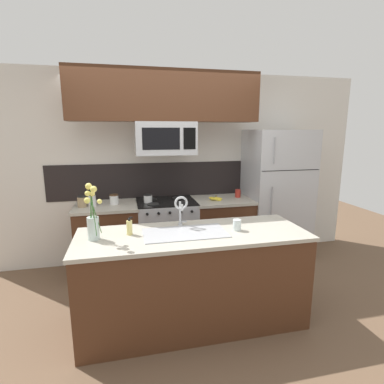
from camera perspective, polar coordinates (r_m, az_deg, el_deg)
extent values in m
plane|color=brown|center=(3.47, -2.48, -20.22)|extent=(10.00, 10.00, 0.00)
cube|color=silver|center=(4.29, -1.77, 4.57)|extent=(5.20, 0.10, 2.60)
cube|color=black|center=(4.21, -5.62, 2.31)|extent=(3.06, 0.01, 0.48)
cube|color=#4C2B19|center=(4.05, -15.65, -8.88)|extent=(0.76, 0.62, 0.88)
cube|color=#B2AD9E|center=(3.92, -16.02, -2.64)|extent=(0.79, 0.65, 0.03)
cube|color=#4C2B19|center=(4.25, 5.59, -7.54)|extent=(0.78, 0.62, 0.88)
cube|color=#B2AD9E|center=(4.12, 5.72, -1.55)|extent=(0.81, 0.65, 0.03)
cube|color=#B7BABF|center=(4.07, -4.84, -8.11)|extent=(0.76, 0.62, 0.91)
cube|color=black|center=(3.94, -4.96, -1.79)|extent=(0.76, 0.62, 0.01)
cylinder|color=black|center=(3.79, -7.41, -2.25)|extent=(0.15, 0.15, 0.01)
cylinder|color=black|center=(3.84, -1.98, -1.98)|extent=(0.15, 0.15, 0.01)
cylinder|color=black|center=(4.05, -7.78, -1.34)|extent=(0.15, 0.15, 0.01)
cylinder|color=black|center=(4.10, -2.70, -1.09)|extent=(0.15, 0.15, 0.01)
cylinder|color=black|center=(3.62, -8.53, -4.19)|extent=(0.03, 0.02, 0.03)
cylinder|color=black|center=(3.63, -6.37, -4.08)|extent=(0.03, 0.02, 0.03)
cylinder|color=black|center=(3.65, -4.23, -3.96)|extent=(0.03, 0.02, 0.03)
cylinder|color=black|center=(3.67, -2.12, -3.84)|extent=(0.03, 0.02, 0.03)
cylinder|color=black|center=(3.70, -0.03, -3.72)|extent=(0.03, 0.02, 0.03)
cube|color=#B7BABF|center=(3.81, -5.13, 10.16)|extent=(0.74, 0.40, 0.40)
cube|color=black|center=(3.60, -5.88, 10.06)|extent=(0.45, 0.00, 0.26)
cube|color=black|center=(3.66, -0.47, 10.14)|extent=(0.15, 0.00, 0.26)
cube|color=#4C2B19|center=(3.81, -5.06, 17.72)|extent=(2.30, 0.34, 0.60)
cube|color=#B7BABF|center=(4.45, 15.62, -0.58)|extent=(0.85, 0.72, 1.84)
cube|color=black|center=(4.07, 18.34, 3.94)|extent=(0.81, 0.00, 0.01)
cylinder|color=#99999E|center=(3.91, 15.48, 7.60)|extent=(0.01, 0.01, 0.33)
cylinder|color=#99999E|center=(4.04, 14.85, -3.90)|extent=(0.01, 0.01, 0.70)
cylinder|color=#997F5B|center=(3.89, -20.22, -1.79)|extent=(0.11, 0.11, 0.13)
cylinder|color=black|center=(3.88, -20.29, -0.79)|extent=(0.11, 0.11, 0.01)
cylinder|color=silver|center=(3.90, -18.52, -1.57)|extent=(0.10, 0.10, 0.14)
cylinder|color=black|center=(3.89, -18.59, -0.49)|extent=(0.09, 0.09, 0.02)
cylinder|color=silver|center=(3.93, -14.62, -1.44)|extent=(0.11, 0.11, 0.11)
cylinder|color=#4C331E|center=(3.91, -14.67, -0.56)|extent=(0.11, 0.11, 0.01)
cylinder|color=silver|center=(3.88, -8.38, -1.39)|extent=(0.11, 0.11, 0.10)
cylinder|color=black|center=(3.87, -8.40, -0.55)|extent=(0.11, 0.11, 0.01)
ellipsoid|color=yellow|center=(4.01, 4.45, -1.31)|extent=(0.16, 0.14, 0.07)
ellipsoid|color=yellow|center=(4.03, 4.44, -1.26)|extent=(0.17, 0.11, 0.05)
ellipsoid|color=yellow|center=(4.01, 4.59, -1.30)|extent=(0.18, 0.06, 0.04)
ellipsoid|color=yellow|center=(4.03, 4.61, -1.25)|extent=(0.17, 0.06, 0.05)
ellipsoid|color=yellow|center=(4.02, 4.77, -1.29)|extent=(0.17, 0.11, 0.05)
ellipsoid|color=yellow|center=(4.03, 4.76, -1.24)|extent=(0.16, 0.14, 0.07)
cylinder|color=brown|center=(4.02, 4.61, -0.87)|extent=(0.02, 0.02, 0.03)
cylinder|color=#B22D23|center=(4.23, 8.72, -0.26)|extent=(0.08, 0.08, 0.11)
cube|color=#4C2B19|center=(2.96, 0.18, -16.38)|extent=(2.08, 0.73, 0.88)
cube|color=#B2AD9E|center=(2.78, 0.19, -8.08)|extent=(2.11, 0.76, 0.03)
cube|color=#ADAFB5|center=(2.76, -1.37, -7.78)|extent=(0.76, 0.40, 0.01)
cube|color=#ADAFB5|center=(2.76, -4.97, -9.57)|extent=(0.30, 0.31, 0.15)
cube|color=#ADAFB5|center=(2.82, 2.17, -9.02)|extent=(0.30, 0.31, 0.15)
cylinder|color=#B7BABF|center=(2.98, -2.30, -6.15)|extent=(0.04, 0.04, 0.02)
cylinder|color=#B7BABF|center=(2.95, -2.32, -3.93)|extent=(0.02, 0.02, 0.22)
torus|color=#B7BABF|center=(2.87, -2.13, -2.10)|extent=(0.13, 0.02, 0.13)
cylinder|color=#B7BABF|center=(2.82, -1.92, -2.95)|extent=(0.02, 0.02, 0.06)
cube|color=#B7BABF|center=(2.98, -1.63, -5.65)|extent=(0.07, 0.01, 0.01)
cylinder|color=#DBCC75|center=(2.76, -11.83, -6.67)|extent=(0.05, 0.05, 0.13)
cylinder|color=black|center=(2.74, -11.90, -5.14)|extent=(0.02, 0.02, 0.02)
cube|color=black|center=(2.73, -11.58, -4.76)|extent=(0.03, 0.01, 0.01)
cylinder|color=silver|center=(2.85, 8.56, -6.23)|extent=(0.08, 0.08, 0.10)
cylinder|color=silver|center=(2.71, -18.27, -6.60)|extent=(0.10, 0.10, 0.20)
cylinder|color=silver|center=(2.73, -18.18, -7.88)|extent=(0.09, 0.09, 0.06)
cylinder|color=#386B2D|center=(2.65, -18.33, -3.95)|extent=(0.02, 0.04, 0.35)
sphere|color=#EFE066|center=(2.60, -18.45, -0.34)|extent=(0.04, 0.04, 0.04)
cylinder|color=#386B2D|center=(2.65, -18.74, -3.91)|extent=(0.03, 0.04, 0.35)
sphere|color=#EFE066|center=(2.60, -19.28, -0.26)|extent=(0.04, 0.04, 0.04)
cylinder|color=#386B2D|center=(2.71, -18.78, -4.47)|extent=(0.05, 0.07, 0.26)
sphere|color=#EFE066|center=(2.71, -19.35, -1.54)|extent=(0.05, 0.05, 0.05)
cylinder|color=#386B2D|center=(2.66, -17.71, -4.63)|extent=(0.07, 0.04, 0.27)
sphere|color=#EFE066|center=(2.61, -17.19, -1.74)|extent=(0.04, 0.04, 0.04)
cylinder|color=#386B2D|center=(2.65, -18.65, -3.28)|extent=(0.02, 0.03, 0.41)
sphere|color=#EFE066|center=(2.60, -19.10, 1.04)|extent=(0.05, 0.05, 0.05)
cylinder|color=#386B2D|center=(2.61, -18.23, -3.60)|extent=(0.04, 0.11, 0.39)
sphere|color=#EFE066|center=(2.52, -18.24, 0.51)|extent=(0.05, 0.05, 0.05)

